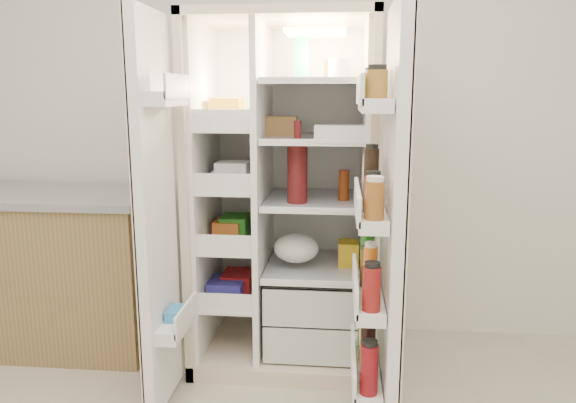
# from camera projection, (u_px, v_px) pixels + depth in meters

# --- Properties ---
(wall_back) EXTENTS (4.00, 0.02, 2.70)m
(wall_back) POSITION_uv_depth(u_px,v_px,m) (300.00, 106.00, 3.14)
(wall_back) COLOR silver
(wall_back) RESTS_ON floor
(refrigerator) EXTENTS (0.92, 0.70, 1.80)m
(refrigerator) POSITION_uv_depth(u_px,v_px,m) (288.00, 222.00, 2.93)
(refrigerator) COLOR beige
(refrigerator) RESTS_ON floor
(freezer_door) EXTENTS (0.15, 0.40, 1.72)m
(freezer_door) POSITION_uv_depth(u_px,v_px,m) (157.00, 218.00, 2.36)
(freezer_door) COLOR white
(freezer_door) RESTS_ON floor
(fridge_door) EXTENTS (0.17, 0.58, 1.72)m
(fridge_door) POSITION_uv_depth(u_px,v_px,m) (387.00, 233.00, 2.18)
(fridge_door) COLOR white
(fridge_door) RESTS_ON floor
(kitchen_counter) EXTENTS (1.22, 0.65, 0.89)m
(kitchen_counter) POSITION_uv_depth(u_px,v_px,m) (52.00, 268.00, 3.09)
(kitchen_counter) COLOR olive
(kitchen_counter) RESTS_ON floor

